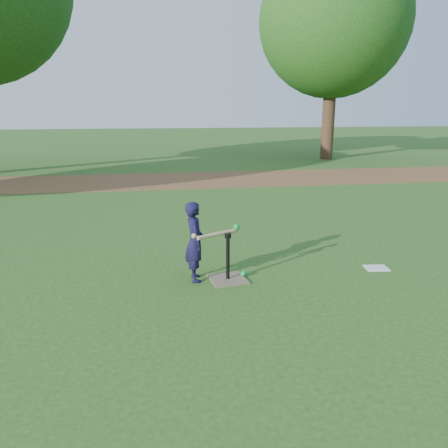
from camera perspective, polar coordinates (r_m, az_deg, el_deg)
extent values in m
plane|color=#285116|center=(5.76, -2.48, -6.37)|extent=(80.00, 80.00, 0.00)
cube|color=brown|center=(13.01, -6.42, 5.70)|extent=(24.00, 3.00, 0.01)
imported|color=black|center=(5.38, -3.83, -2.31)|extent=(0.25, 0.37, 1.00)
sphere|color=#0D973A|center=(5.62, 2.56, -6.49)|extent=(0.08, 0.08, 0.08)
cube|color=white|center=(6.25, 19.31, -5.44)|extent=(0.32, 0.26, 0.01)
cube|color=#75634A|center=(5.52, 0.50, -7.22)|extent=(0.49, 0.49, 0.02)
cylinder|color=black|center=(5.42, 0.51, -4.39)|extent=(0.05, 0.05, 0.55)
cylinder|color=black|center=(5.33, 0.52, -1.50)|extent=(0.08, 0.08, 0.06)
cylinder|color=tan|center=(5.28, -0.73, -1.30)|extent=(0.56, 0.33, 0.05)
sphere|color=tan|center=(5.21, -3.93, -1.56)|extent=(0.06, 0.06, 0.06)
sphere|color=#0D973A|center=(5.41, 1.65, -0.38)|extent=(0.08, 0.08, 0.08)
cylinder|color=#382316|center=(18.74, 13.48, 13.47)|extent=(0.50, 0.50, 3.42)
sphere|color=#285B19|center=(19.00, 14.21, 24.35)|extent=(5.80, 5.80, 5.80)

